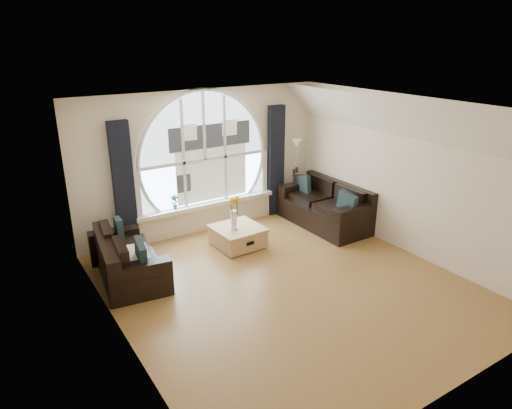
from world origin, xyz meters
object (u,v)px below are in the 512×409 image
sofa_right (325,206)px  coffee_chest (238,235)px  vase_flowers (234,208)px  guitar (293,190)px  potted_plant (174,202)px  floor_lamp (296,177)px  sofa_left (128,255)px

sofa_right → coffee_chest: (-1.97, 0.08, -0.20)m
sofa_right → vase_flowers: (-2.07, 0.05, 0.36)m
vase_flowers → sofa_right: bearing=-1.4°
coffee_chest → guitar: size_ratio=0.78×
vase_flowers → potted_plant: vase_flowers is taller
coffee_chest → vase_flowers: (-0.10, -0.03, 0.55)m
coffee_chest → vase_flowers: vase_flowers is taller
coffee_chest → floor_lamp: floor_lamp is taller
sofa_right → potted_plant: bearing=158.0°
sofa_left → vase_flowers: size_ratio=2.35×
vase_flowers → guitar: 2.07m
coffee_chest → floor_lamp: 2.15m
guitar → potted_plant: (-2.57, 0.25, 0.16)m
coffee_chest → floor_lamp: (1.90, 0.80, 0.60)m
sofa_left → coffee_chest: size_ratio=1.98×
coffee_chest → sofa_right: bearing=-4.4°
coffee_chest → guitar: guitar is taller
sofa_left → potted_plant: potted_plant is taller
sofa_right → potted_plant: 2.96m
coffee_chest → floor_lamp: size_ratio=0.52×
sofa_left → guitar: (3.85, 0.84, 0.13)m
coffee_chest → potted_plant: size_ratio=2.95×
floor_lamp → sofa_right: bearing=-85.5°
sofa_left → sofa_right: (4.02, 0.00, 0.00)m
sofa_left → sofa_right: sofa_right is taller
sofa_left → coffee_chest: 2.05m
sofa_right → floor_lamp: bearing=94.2°
potted_plant → floor_lamp: bearing=-4.3°
floor_lamp → guitar: floor_lamp is taller
guitar → potted_plant: guitar is taller
vase_flowers → sofa_left: bearing=-178.4°
sofa_right → guitar: guitar is taller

